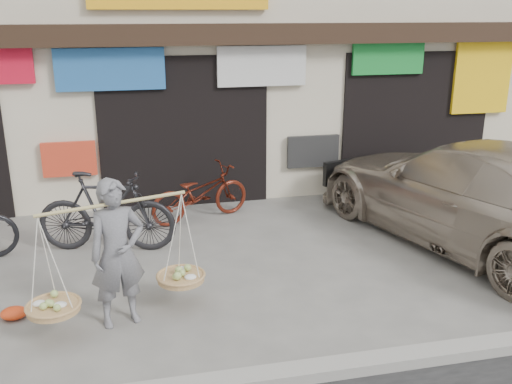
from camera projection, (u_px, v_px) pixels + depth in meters
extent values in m
plane|color=slate|center=(217.00, 290.00, 7.34)|extent=(70.00, 70.00, 0.00)
cube|color=gray|center=(249.00, 380.00, 5.46)|extent=(70.00, 0.25, 0.12)
cube|color=beige|center=(166.00, 7.00, 12.31)|extent=(14.00, 6.00, 7.00)
cube|color=black|center=(182.00, 35.00, 9.52)|extent=(14.00, 0.35, 0.35)
cube|color=black|center=(183.00, 130.00, 10.41)|extent=(3.00, 0.60, 2.70)
cube|color=black|center=(409.00, 120.00, 11.36)|extent=(3.00, 0.60, 2.70)
cube|color=#2560A7|center=(110.00, 69.00, 9.50)|extent=(1.80, 0.08, 0.70)
cube|color=silver|center=(262.00, 66.00, 10.05)|extent=(1.60, 0.08, 0.70)
cube|color=#188831|center=(388.00, 58.00, 10.52)|extent=(1.40, 0.08, 0.60)
cube|color=yellow|center=(482.00, 77.00, 11.06)|extent=(1.20, 0.08, 1.40)
cube|color=red|center=(69.00, 159.00, 9.79)|extent=(0.90, 0.08, 0.60)
cube|color=#262626|center=(313.00, 151.00, 10.75)|extent=(1.00, 0.08, 0.60)
imported|color=slate|center=(118.00, 253.00, 6.34)|extent=(0.72, 0.57, 1.72)
cylinder|color=tan|center=(114.00, 203.00, 6.16)|extent=(1.59, 0.51, 0.04)
cylinder|color=tan|center=(54.00, 308.00, 6.14)|extent=(0.56, 0.56, 0.07)
ellipsoid|color=#A5BF66|center=(53.00, 303.00, 6.12)|extent=(0.39, 0.39, 0.10)
cylinder|color=tan|center=(181.00, 278.00, 6.83)|extent=(0.56, 0.56, 0.07)
ellipsoid|color=#A5BF66|center=(181.00, 273.00, 6.81)|extent=(0.39, 0.39, 0.10)
imported|color=black|center=(106.00, 212.00, 8.38)|extent=(2.12, 1.04, 1.22)
imported|color=#541A0E|center=(200.00, 193.00, 9.68)|extent=(1.91, 1.22, 0.95)
imported|color=#A89987|center=(473.00, 193.00, 8.61)|extent=(3.70, 5.95, 1.61)
cube|color=black|center=(361.00, 169.00, 10.88)|extent=(1.66, 0.57, 0.45)
cube|color=silver|center=(358.00, 173.00, 10.97)|extent=(0.44, 0.14, 0.12)
ellipsoid|color=red|center=(14.00, 313.00, 6.64)|extent=(0.31, 0.25, 0.14)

